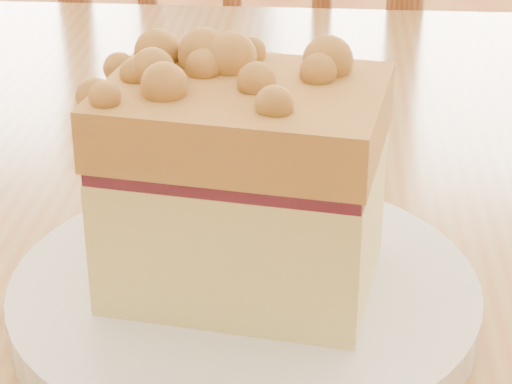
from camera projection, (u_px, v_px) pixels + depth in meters
cafe_table_main at (113, 318)px, 0.67m from camera, size 1.23×0.89×0.75m
cafe_chair_main at (270, 154)px, 1.27m from camera, size 0.48×0.48×0.97m
plate at (244, 298)px, 0.48m from camera, size 0.23×0.23×0.02m
cake_slice at (239, 175)px, 0.46m from camera, size 0.14×0.10×0.12m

